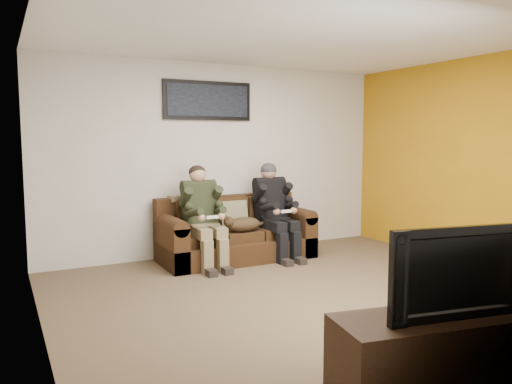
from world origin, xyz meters
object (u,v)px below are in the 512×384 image
sofa (234,235)px  tv_stand (448,350)px  person_left (203,211)px  television (452,269)px  person_right (274,205)px  cat (242,224)px  framed_poster (208,101)px

sofa → tv_stand: size_ratio=1.31×
person_left → television: 3.62m
tv_stand → person_right: bearing=88.8°
person_left → person_right: person_right is taller
sofa → person_left: bearing=-162.0°
person_left → television: (0.27, -3.61, 0.08)m
sofa → tv_stand: sofa is taller
sofa → television: (-0.24, -3.77, 0.46)m
person_right → television: size_ratio=1.24×
person_left → cat: person_left is taller
sofa → person_right: person_right is taller
person_left → person_right: size_ratio=0.99×
sofa → framed_poster: framed_poster is taller
person_right → television: (-0.76, -3.61, 0.07)m
person_left → framed_poster: size_ratio=1.01×
person_left → framed_poster: framed_poster is taller
person_right → cat: (-0.52, -0.09, -0.20)m
person_left → tv_stand: person_left is taller
television → sofa: bearing=97.0°
person_right → framed_poster: framed_poster is taller
sofa → framed_poster: size_ratio=1.60×
person_right → television: 3.68m
person_right → person_left: bearing=-180.0°
sofa → cat: size_ratio=3.04×
tv_stand → cat: bearing=96.9°
tv_stand → framed_poster: bearing=100.1°
cat → framed_poster: size_ratio=0.53×
tv_stand → television: television is taller
cat → framed_poster: (-0.19, 0.65, 1.60)m
cat → tv_stand: size_ratio=0.43×
person_right → television: bearing=-101.9°
person_left → cat: 0.55m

